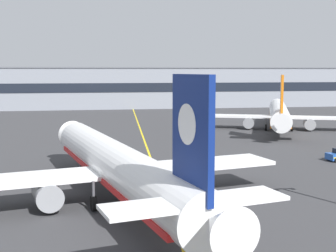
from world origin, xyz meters
TOP-DOWN VIEW (x-y plane):
  - taxiway_centreline at (0.00, 30.00)m, footprint 11.87×179.65m
  - airliner_foreground at (-5.47, 14.28)m, footprint 32.27×41.08m
  - airliner_background at (29.69, 60.23)m, footprint 30.08×37.85m
  - safety_cone_by_nose_gear at (-5.56, 30.25)m, footprint 0.44×0.44m
  - terminal_building at (8.95, 120.21)m, footprint 154.27×12.40m

SIDE VIEW (x-z plane):
  - taxiway_centreline at x=0.00m, z-range 0.00..0.01m
  - safety_cone_by_nose_gear at x=-5.56m, z-range -0.02..0.53m
  - airliner_background at x=29.69m, z-range -2.35..8.79m
  - airliner_foreground at x=-5.47m, z-range -2.46..9.19m
  - terminal_building at x=8.95m, z-range 0.01..12.96m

